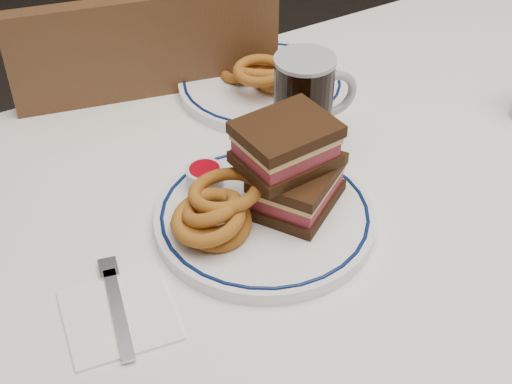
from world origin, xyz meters
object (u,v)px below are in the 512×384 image
reuben_sandwich (292,165)px  far_plate (262,84)px  main_plate (265,217)px  beer_mug (305,102)px  chair_far (152,172)px

reuben_sandwich → far_plate: (0.12, 0.28, -0.07)m
main_plate → beer_mug: bearing=41.1°
main_plate → chair_far: bearing=86.3°
reuben_sandwich → far_plate: bearing=66.0°
beer_mug → far_plate: 0.17m
far_plate → chair_far: bearing=123.7°
far_plate → main_plate: bearing=-120.2°
reuben_sandwich → main_plate: bearing=-178.0°
beer_mug → reuben_sandwich: bearing=-129.8°
chair_far → beer_mug: chair_far is taller
chair_far → beer_mug: (0.11, -0.36, 0.33)m
chair_far → main_plate: (-0.03, -0.48, 0.26)m
chair_far → main_plate: chair_far is taller
chair_far → reuben_sandwich: 0.58m
chair_far → beer_mug: 0.50m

